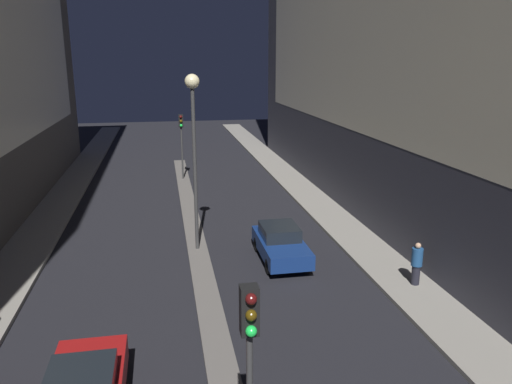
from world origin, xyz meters
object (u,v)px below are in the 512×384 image
object	(u,v)px
car_right_lane	(281,243)
traffic_light_mid	(181,132)
street_lamp	(193,122)
pedestrian_on_right_sidewalk	(417,263)
traffic_light_near	(250,351)

from	to	relation	value
car_right_lane	traffic_light_mid	bearing A→B (deg)	102.53
street_lamp	car_right_lane	bearing A→B (deg)	-26.28
street_lamp	pedestrian_on_right_sidewalk	bearing A→B (deg)	-34.24
traffic_light_near	car_right_lane	distance (m)	12.74
traffic_light_near	street_lamp	size ratio (longest dim) A/B	0.59
traffic_light_mid	pedestrian_on_right_sidewalk	xyz separation A→B (m)	(7.82, -19.15, -2.46)
street_lamp	traffic_light_near	bearing A→B (deg)	-90.00
traffic_light_near	pedestrian_on_right_sidewalk	world-z (taller)	traffic_light_near
car_right_lane	pedestrian_on_right_sidewalk	size ratio (longest dim) A/B	2.47
traffic_light_near	street_lamp	xyz separation A→B (m)	(0.00, 13.66, 2.36)
traffic_light_near	car_right_lane	world-z (taller)	traffic_light_near
traffic_light_near	pedestrian_on_right_sidewalk	distance (m)	11.69
traffic_light_near	pedestrian_on_right_sidewalk	size ratio (longest dim) A/B	2.75
car_right_lane	pedestrian_on_right_sidewalk	xyz separation A→B (m)	(4.37, -3.62, 0.27)
pedestrian_on_right_sidewalk	street_lamp	bearing A→B (deg)	145.76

